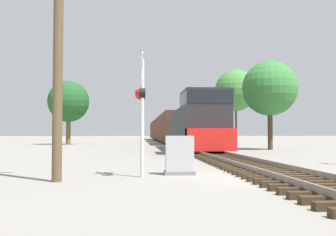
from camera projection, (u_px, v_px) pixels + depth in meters
The scene contains 9 objects.
ground_plane at pixel (281, 178), 12.10m from camera, with size 400.00×400.00×0.00m, color gray.
rail_track_bed at pixel (281, 173), 12.10m from camera, with size 2.60×160.00×0.31m.
freight_train at pixel (166, 129), 61.87m from camera, with size 2.95×77.65×4.21m.
crossing_signal_near at pixel (141, 102), 12.34m from camera, with size 0.32×1.00×3.88m.
relay_cabinet at pixel (179, 156), 13.03m from camera, with size 1.01×0.54×1.29m.
utility_pole at pixel (58, 40), 11.23m from camera, with size 1.80×0.28×7.79m.
tree_far_right at pixel (270, 89), 33.23m from camera, with size 4.65×4.65×7.51m.
tree_mid_background at pixel (69, 102), 48.38m from camera, with size 5.08×5.08×7.86m.
tree_deep_background at pixel (236, 90), 56.62m from camera, with size 6.03×6.03×10.60m.
Camera 1 is at (-4.38, -11.87, 1.37)m, focal length 42.00 mm.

